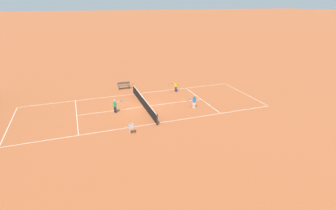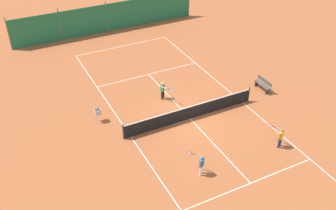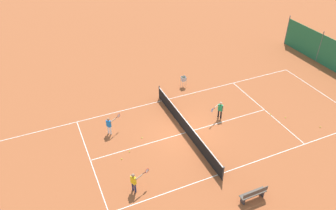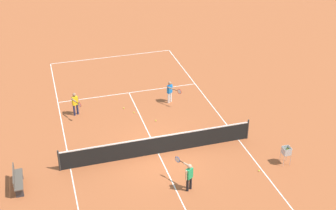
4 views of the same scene
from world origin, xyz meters
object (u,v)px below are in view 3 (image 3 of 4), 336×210
at_px(tennis_ball_by_net_left, 122,159).
at_px(ball_hopper, 184,79).
at_px(tennis_ball_service_box, 285,117).
at_px(courtside_bench, 254,194).
at_px(player_far_baseline, 220,109).
at_px(player_near_service, 134,181).
at_px(tennis_net, 186,127).
at_px(tennis_ball_alley_left, 320,127).
at_px(player_near_baseline, 109,124).
at_px(tennis_ball_far_corner, 142,138).
at_px(tennis_ball_mid_court, 193,94).
at_px(tennis_ball_near_corner, 270,114).
at_px(tennis_ball_by_net_right, 129,152).

xyz_separation_m(tennis_ball_by_net_left, ball_hopper, (-5.98, 7.07, 0.62)).
bearing_deg(tennis_ball_service_box, courtside_bench, -52.25).
distance_m(player_far_baseline, player_near_service, 8.45).
distance_m(tennis_net, tennis_ball_alley_left, 9.16).
bearing_deg(ball_hopper, player_near_baseline, -64.62).
height_order(tennis_ball_far_corner, tennis_ball_service_box, same).
relative_size(tennis_ball_mid_court, ball_hopper, 0.07).
relative_size(player_far_baseline, tennis_ball_service_box, 19.91).
relative_size(tennis_ball_near_corner, ball_hopper, 0.07).
xyz_separation_m(tennis_ball_mid_court, tennis_ball_by_net_left, (4.60, -7.26, 0.00)).
distance_m(player_near_baseline, tennis_ball_by_net_left, 2.75).
bearing_deg(tennis_ball_alley_left, tennis_ball_by_net_left, -100.87).
distance_m(tennis_ball_far_corner, tennis_ball_by_net_left, 2.23).
relative_size(tennis_ball_near_corner, tennis_ball_by_net_left, 1.00).
bearing_deg(tennis_ball_near_corner, tennis_ball_by_net_left, -89.99).
xyz_separation_m(tennis_net, player_near_service, (3.25, -4.71, 0.26)).
bearing_deg(tennis_ball_service_box, tennis_net, -101.04).
xyz_separation_m(player_near_service, tennis_ball_service_box, (-1.86, 11.84, -0.73)).
height_order(player_far_baseline, player_near_service, player_far_baseline).
distance_m(player_near_service, tennis_ball_mid_court, 10.26).
bearing_deg(player_near_service, courtside_bench, 60.39).
bearing_deg(player_far_baseline, courtside_bench, -17.18).
bearing_deg(tennis_ball_service_box, player_near_service, -81.09).
relative_size(player_near_service, tennis_ball_mid_court, 19.80).
distance_m(tennis_ball_alley_left, ball_hopper, 10.53).
bearing_deg(tennis_ball_near_corner, tennis_ball_by_net_right, -92.38).
distance_m(player_near_service, courtside_bench, 6.27).
bearing_deg(tennis_ball_mid_court, ball_hopper, -172.33).
bearing_deg(ball_hopper, tennis_ball_service_box, 35.19).
height_order(tennis_ball_mid_court, tennis_ball_alley_left, same).
height_order(player_near_baseline, tennis_ball_service_box, player_near_baseline).
distance_m(player_near_baseline, tennis_ball_service_box, 12.23).
xyz_separation_m(tennis_ball_near_corner, ball_hopper, (-5.98, -3.99, 0.62)).
bearing_deg(player_near_service, tennis_ball_far_corner, 154.75).
distance_m(player_near_service, tennis_ball_by_net_left, 2.67).
xyz_separation_m(tennis_net, player_far_baseline, (-0.51, 2.86, 0.27)).
bearing_deg(tennis_ball_by_net_left, player_near_baseline, 178.80).
bearing_deg(player_near_baseline, tennis_ball_service_box, 73.98).
distance_m(tennis_ball_mid_court, tennis_ball_alley_left, 9.30).
bearing_deg(tennis_ball_mid_court, tennis_ball_alley_left, 39.85).
xyz_separation_m(tennis_ball_far_corner, tennis_ball_service_box, (2.05, 10.00, 0.00)).
bearing_deg(tennis_ball_by_net_right, tennis_ball_near_corner, 87.62).
bearing_deg(player_far_baseline, tennis_net, -79.86).
relative_size(player_far_baseline, player_near_baseline, 1.02).
relative_size(tennis_net, player_near_service, 7.03).
distance_m(tennis_ball_near_corner, tennis_ball_by_net_left, 11.06).
xyz_separation_m(tennis_ball_by_net_right, tennis_ball_service_box, (1.15, 11.16, 0.00)).
height_order(tennis_ball_by_net_right, courtside_bench, courtside_bench).
bearing_deg(tennis_ball_near_corner, player_near_baseline, -103.57).
xyz_separation_m(tennis_ball_near_corner, tennis_ball_by_net_left, (0.00, -11.06, 0.00)).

